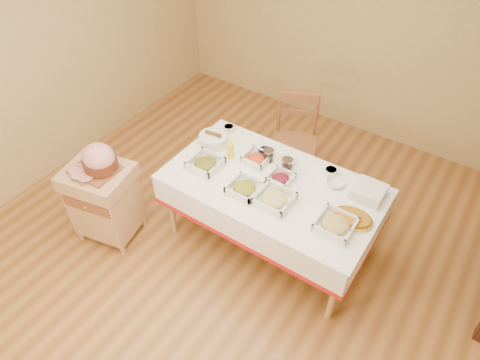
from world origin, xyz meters
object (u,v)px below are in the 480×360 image
preserve_jar_right (287,166)px  bread_basket (213,139)px  ham_on_board (98,160)px  mustard_bottle (230,150)px  dining_table (272,197)px  butcher_cart (104,199)px  plate_stack (369,192)px  brass_platter (353,218)px  preserve_jar_left (268,156)px  dining_chair (294,140)px

preserve_jar_right → bread_basket: size_ratio=0.47×
ham_on_board → mustard_bottle: bearing=45.4°
dining_table → bread_basket: (-0.73, 0.15, 0.21)m
butcher_cart → plate_stack: bearing=27.5°
dining_table → butcher_cart: 1.53m
dining_table → brass_platter: bearing=-0.9°
butcher_cart → ham_on_board: ham_on_board is taller
preserve_jar_right → ham_on_board: bearing=-144.4°
preserve_jar_left → bread_basket: preserve_jar_left is taller
dining_chair → ham_on_board: bearing=-121.5°
dining_chair → brass_platter: 1.39m
plate_stack → bread_basket: bearing=-174.0°
ham_on_board → bread_basket: 1.04m
mustard_bottle → preserve_jar_right: bearing=14.0°
dining_table → dining_chair: 0.96m
mustard_bottle → brass_platter: size_ratio=0.62×
bread_basket → preserve_jar_right: bearing=3.9°
butcher_cart → mustard_bottle: 1.24m
dining_table → bread_basket: 0.78m
plate_stack → brass_platter: plate_stack is taller
brass_platter → dining_table: bearing=179.1°
plate_stack → dining_table: bearing=-157.1°
butcher_cart → preserve_jar_right: (1.34, 0.96, 0.36)m
dining_chair → mustard_bottle: bearing=-104.5°
ham_on_board → bread_basket: bearing=58.1°
dining_table → brass_platter: brass_platter is taller
butcher_cart → bread_basket: 1.14m
dining_chair → preserve_jar_left: size_ratio=8.09×
preserve_jar_right → brass_platter: 0.74m
mustard_bottle → plate_stack: 1.23m
butcher_cart → dining_chair: (1.05, 1.67, 0.05)m
butcher_cart → dining_table: bearing=29.8°
dining_chair → brass_platter: dining_chair is taller
bread_basket → brass_platter: 1.46m
ham_on_board → preserve_jar_left: size_ratio=3.33×
ham_on_board → brass_platter: size_ratio=1.28×
dining_table → brass_platter: size_ratio=5.77×
preserve_jar_right → preserve_jar_left: bearing=173.3°
preserve_jar_left → plate_stack: size_ratio=0.49×
mustard_bottle → ham_on_board: bearing=-134.6°
ham_on_board → brass_platter: ham_on_board is taller
dining_chair → preserve_jar_right: dining_chair is taller
preserve_jar_left → preserve_jar_right: bearing=-6.7°
ham_on_board → brass_platter: bearing=19.6°
preserve_jar_left → plate_stack: bearing=4.8°
preserve_jar_left → mustard_bottle: 0.34m
dining_chair → preserve_jar_right: size_ratio=7.80×
preserve_jar_left → bread_basket: size_ratio=0.46×
preserve_jar_right → brass_platter: size_ratio=0.40×
dining_chair → bread_basket: dining_chair is taller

